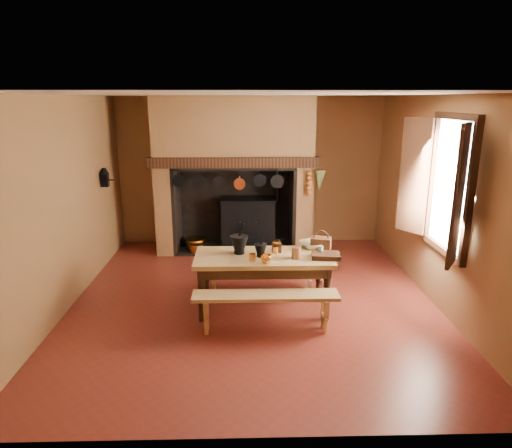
% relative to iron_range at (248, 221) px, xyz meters
% --- Properties ---
extents(floor, '(5.50, 5.50, 0.00)m').
position_rel_iron_range_xyz_m(floor, '(0.04, -2.45, -0.48)').
color(floor, '#5F1F16').
rests_on(floor, ground).
extents(ceiling, '(5.50, 5.50, 0.00)m').
position_rel_iron_range_xyz_m(ceiling, '(0.04, -2.45, 2.32)').
color(ceiling, silver).
rests_on(ceiling, back_wall).
extents(back_wall, '(5.00, 0.02, 2.80)m').
position_rel_iron_range_xyz_m(back_wall, '(0.04, 0.30, 0.92)').
color(back_wall, brown).
rests_on(back_wall, floor).
extents(wall_left, '(0.02, 5.50, 2.80)m').
position_rel_iron_range_xyz_m(wall_left, '(-2.46, -2.45, 0.92)').
color(wall_left, brown).
rests_on(wall_left, floor).
extents(wall_right, '(0.02, 5.50, 2.80)m').
position_rel_iron_range_xyz_m(wall_right, '(2.54, -2.45, 0.92)').
color(wall_right, brown).
rests_on(wall_right, floor).
extents(wall_front, '(5.00, 0.02, 2.80)m').
position_rel_iron_range_xyz_m(wall_front, '(0.04, -5.20, 0.92)').
color(wall_front, brown).
rests_on(wall_front, floor).
extents(chimney_breast, '(2.95, 0.96, 2.80)m').
position_rel_iron_range_xyz_m(chimney_breast, '(-0.26, -0.14, 1.33)').
color(chimney_breast, brown).
rests_on(chimney_breast, floor).
extents(iron_range, '(1.12, 0.55, 1.60)m').
position_rel_iron_range_xyz_m(iron_range, '(0.00, 0.00, 0.00)').
color(iron_range, black).
rests_on(iron_range, floor).
extents(hearth_pans, '(0.51, 0.62, 0.20)m').
position_rel_iron_range_xyz_m(hearth_pans, '(-1.01, -0.23, -0.39)').
color(hearth_pans, orange).
rests_on(hearth_pans, floor).
extents(hanging_pans, '(1.92, 0.29, 0.27)m').
position_rel_iron_range_xyz_m(hanging_pans, '(-0.30, -0.64, 0.88)').
color(hanging_pans, black).
rests_on(hanging_pans, chimney_breast).
extents(onion_string, '(0.12, 0.10, 0.46)m').
position_rel_iron_range_xyz_m(onion_string, '(1.04, -0.66, 0.85)').
color(onion_string, '#A6521E').
rests_on(onion_string, chimney_breast).
extents(herb_bunch, '(0.20, 0.20, 0.35)m').
position_rel_iron_range_xyz_m(herb_bunch, '(1.22, -0.66, 0.90)').
color(herb_bunch, '#58622E').
rests_on(herb_bunch, chimney_breast).
extents(window, '(0.39, 1.75, 1.76)m').
position_rel_iron_range_xyz_m(window, '(2.39, -2.85, 1.22)').
color(window, white).
rests_on(window, wall_right).
extents(wall_coffee_mill, '(0.23, 0.16, 0.31)m').
position_rel_iron_range_xyz_m(wall_coffee_mill, '(-2.38, -0.90, 1.03)').
color(wall_coffee_mill, black).
rests_on(wall_coffee_mill, wall_left).
extents(work_table, '(1.79, 0.79, 0.77)m').
position_rel_iron_range_xyz_m(work_table, '(0.17, -2.79, 0.17)').
color(work_table, tan).
rests_on(work_table, floor).
extents(bench_front, '(1.76, 0.31, 0.49)m').
position_rel_iron_range_xyz_m(bench_front, '(0.17, -3.38, -0.11)').
color(bench_front, tan).
rests_on(bench_front, floor).
extents(bench_back, '(1.73, 0.30, 0.49)m').
position_rel_iron_range_xyz_m(bench_back, '(0.17, -2.18, -0.12)').
color(bench_back, tan).
rests_on(bench_back, floor).
extents(mortar_large, '(0.24, 0.24, 0.41)m').
position_rel_iron_range_xyz_m(mortar_large, '(-0.15, -2.71, 0.43)').
color(mortar_large, black).
rests_on(mortar_large, work_table).
extents(mortar_small, '(0.17, 0.17, 0.29)m').
position_rel_iron_range_xyz_m(mortar_small, '(0.13, -2.84, 0.39)').
color(mortar_small, black).
rests_on(mortar_small, work_table).
extents(coffee_grinder, '(0.16, 0.12, 0.19)m').
position_rel_iron_range_xyz_m(coffee_grinder, '(0.35, -2.66, 0.36)').
color(coffee_grinder, '#351B10').
rests_on(coffee_grinder, work_table).
extents(brass_mug_a, '(0.10, 0.10, 0.09)m').
position_rel_iron_range_xyz_m(brass_mug_a, '(0.02, -2.99, 0.34)').
color(brass_mug_a, orange).
rests_on(brass_mug_a, work_table).
extents(brass_mug_b, '(0.08, 0.08, 0.09)m').
position_rel_iron_range_xyz_m(brass_mug_b, '(0.33, -2.71, 0.34)').
color(brass_mug_b, orange).
rests_on(brass_mug_b, work_table).
extents(mixing_bowl, '(0.41, 0.41, 0.08)m').
position_rel_iron_range_xyz_m(mixing_bowl, '(0.85, -2.48, 0.33)').
color(mixing_bowl, '#B7B38D').
rests_on(mixing_bowl, work_table).
extents(stoneware_crock, '(0.14, 0.14, 0.15)m').
position_rel_iron_range_xyz_m(stoneware_crock, '(0.58, -2.91, 0.37)').
color(stoneware_crock, brown).
rests_on(stoneware_crock, work_table).
extents(glass_jar, '(0.07, 0.07, 0.13)m').
position_rel_iron_range_xyz_m(glass_jar, '(0.91, -2.81, 0.35)').
color(glass_jar, beige).
rests_on(glass_jar, work_table).
extents(wicker_basket, '(0.31, 0.26, 0.26)m').
position_rel_iron_range_xyz_m(wicker_basket, '(0.96, -2.52, 0.37)').
color(wicker_basket, '#4F2A17').
rests_on(wicker_basket, work_table).
extents(wooden_tray, '(0.39, 0.30, 0.06)m').
position_rel_iron_range_xyz_m(wooden_tray, '(0.96, -2.91, 0.32)').
color(wooden_tray, '#351B10').
rests_on(wooden_tray, work_table).
extents(brass_cup, '(0.15, 0.15, 0.11)m').
position_rel_iron_range_xyz_m(brass_cup, '(0.19, -3.08, 0.34)').
color(brass_cup, orange).
rests_on(brass_cup, work_table).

